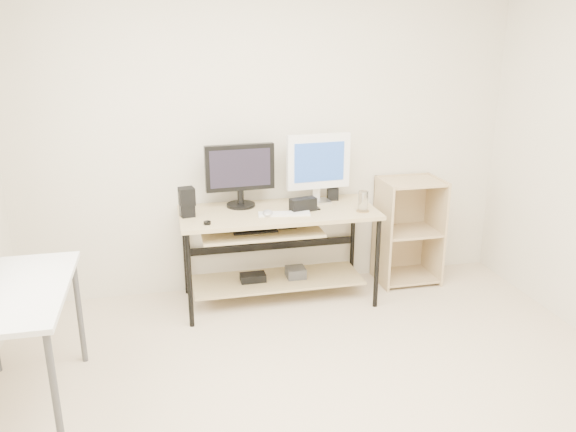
# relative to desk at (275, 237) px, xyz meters

# --- Properties ---
(room) EXTENTS (4.01, 4.01, 2.62)m
(room) POSITION_rel_desk_xyz_m (-0.11, -1.62, 0.78)
(room) COLOR beige
(room) RESTS_ON ground
(desk) EXTENTS (1.50, 0.65, 0.75)m
(desk) POSITION_rel_desk_xyz_m (0.00, 0.00, 0.00)
(desk) COLOR tan
(desk) RESTS_ON ground
(side_table) EXTENTS (0.60, 1.00, 0.75)m
(side_table) POSITION_rel_desk_xyz_m (-1.65, -1.06, 0.13)
(side_table) COLOR white
(side_table) RESTS_ON ground
(shelf_unit) EXTENTS (0.50, 0.40, 0.90)m
(shelf_unit) POSITION_rel_desk_xyz_m (1.18, 0.16, -0.09)
(shelf_unit) COLOR tan
(shelf_unit) RESTS_ON ground
(black_monitor) EXTENTS (0.54, 0.22, 0.49)m
(black_monitor) POSITION_rel_desk_xyz_m (-0.24, 0.17, 0.49)
(black_monitor) COLOR black
(black_monitor) RESTS_ON desk
(white_imac) EXTENTS (0.52, 0.16, 0.55)m
(white_imac) POSITION_rel_desk_xyz_m (0.38, 0.15, 0.53)
(white_imac) COLOR silver
(white_imac) RESTS_ON desk
(keyboard) EXTENTS (0.40, 0.16, 0.01)m
(keyboard) POSITION_rel_desk_xyz_m (0.05, -0.12, 0.22)
(keyboard) COLOR white
(keyboard) RESTS_ON desk
(mouse) EXTENTS (0.10, 0.14, 0.04)m
(mouse) POSITION_rel_desk_xyz_m (-0.08, -0.11, 0.23)
(mouse) COLOR #AEAEB3
(mouse) RESTS_ON desk
(center_speaker) EXTENTS (0.21, 0.13, 0.10)m
(center_speaker) POSITION_rel_desk_xyz_m (0.21, -0.05, 0.26)
(center_speaker) COLOR black
(center_speaker) RESTS_ON desk
(speaker_left) EXTENTS (0.13, 0.13, 0.22)m
(speaker_left) POSITION_rel_desk_xyz_m (-0.66, 0.01, 0.33)
(speaker_left) COLOR black
(speaker_left) RESTS_ON desk
(speaker_right) EXTENTS (0.10, 0.10, 0.10)m
(speaker_right) POSITION_rel_desk_xyz_m (0.52, 0.20, 0.26)
(speaker_right) COLOR black
(speaker_right) RESTS_ON desk
(audio_controller) EXTENTS (0.10, 0.08, 0.18)m
(audio_controller) POSITION_rel_desk_xyz_m (-0.67, 0.01, 0.30)
(audio_controller) COLOR black
(audio_controller) RESTS_ON desk
(volume_puck) EXTENTS (0.06, 0.06, 0.02)m
(volume_puck) POSITION_rel_desk_xyz_m (-0.53, -0.22, 0.22)
(volume_puck) COLOR black
(volume_puck) RESTS_ON desk
(smartphone) EXTENTS (0.07, 0.11, 0.01)m
(smartphone) POSITION_rel_desk_xyz_m (0.31, -0.01, 0.22)
(smartphone) COLOR black
(smartphone) RESTS_ON desk
(coaster) EXTENTS (0.13, 0.13, 0.01)m
(coaster) POSITION_rel_desk_xyz_m (0.65, -0.17, 0.21)
(coaster) COLOR olive
(coaster) RESTS_ON desk
(drinking_glass) EXTENTS (0.10, 0.10, 0.15)m
(drinking_glass) POSITION_rel_desk_xyz_m (0.65, -0.17, 0.29)
(drinking_glass) COLOR white
(drinking_glass) RESTS_ON coaster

